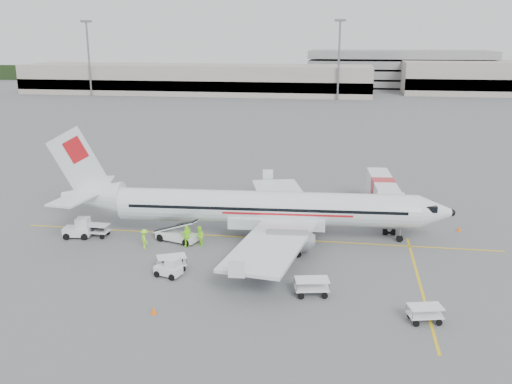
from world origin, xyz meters
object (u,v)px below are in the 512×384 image
(jet_bridge, at_px, (382,198))
(tug_mid, at_px, (168,267))
(tug_fore, at_px, (289,248))
(tug_aft, at_px, (77,228))
(belt_loader, at_px, (177,227))
(aircraft, at_px, (267,186))

(jet_bridge, distance_m, tug_mid, 24.58)
(tug_fore, bearing_deg, tug_aft, 144.45)
(tug_mid, height_order, tug_aft, tug_aft)
(tug_fore, xyz_separation_m, tug_aft, (-19.57, 1.53, 0.17))
(belt_loader, bearing_deg, tug_aft, -158.94)
(jet_bridge, relative_size, tug_mid, 7.53)
(belt_loader, relative_size, tug_mid, 2.57)
(aircraft, distance_m, belt_loader, 8.80)
(tug_aft, bearing_deg, belt_loader, -5.04)
(aircraft, height_order, tug_aft, aircraft)
(jet_bridge, xyz_separation_m, tug_aft, (-27.82, -10.68, -1.03))
(belt_loader, xyz_separation_m, tug_fore, (10.22, -2.02, -0.63))
(aircraft, relative_size, belt_loader, 6.92)
(tug_fore, bearing_deg, belt_loader, 137.75)
(jet_bridge, xyz_separation_m, belt_loader, (-18.47, -10.20, -0.58))
(jet_bridge, distance_m, tug_aft, 29.82)
(aircraft, relative_size, tug_fore, 17.98)
(aircraft, height_order, jet_bridge, aircraft)
(tug_fore, height_order, tug_aft, tug_aft)
(aircraft, xyz_separation_m, belt_loader, (-7.75, -2.27, -3.50))
(tug_fore, xyz_separation_m, tug_mid, (-8.69, -5.56, 0.01))
(aircraft, distance_m, jet_bridge, 13.65)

